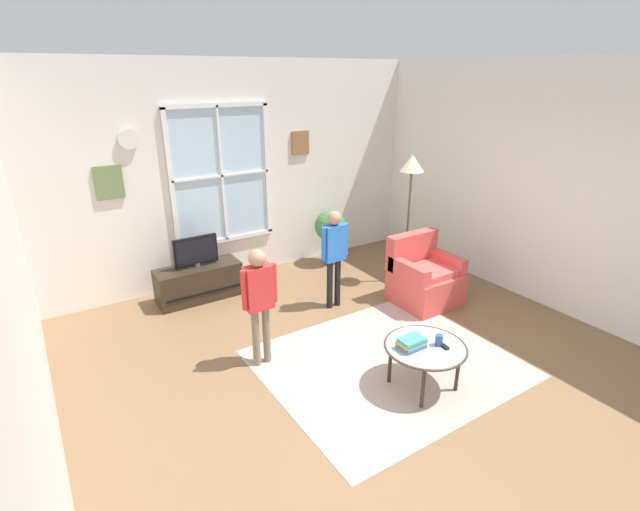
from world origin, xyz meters
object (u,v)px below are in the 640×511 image
object	(u,v)px
cup	(439,340)
remote_near_books	(443,345)
floor_lamp	(411,177)
armchair	(424,278)
person_red_shirt	(259,294)
person_blue_shirt	(334,248)
coffee_table	(425,349)
book_stack	(412,343)
potted_plant_by_window	(330,228)
television	(196,251)
tv_stand	(199,282)

from	to	relation	value
cup	remote_near_books	size ratio (longest dim) A/B	0.77
floor_lamp	armchair	bearing A→B (deg)	-111.40
armchair	floor_lamp	distance (m)	1.36
person_red_shirt	remote_near_books	bearing A→B (deg)	-45.51
remote_near_books	person_blue_shirt	size ratio (longest dim) A/B	0.11
remote_near_books	floor_lamp	size ratio (longest dim) A/B	0.08
coffee_table	book_stack	world-z (taller)	book_stack
person_red_shirt	coffee_table	bearing A→B (deg)	-46.59
person_red_shirt	potted_plant_by_window	bearing A→B (deg)	41.66
cup	person_blue_shirt	size ratio (longest dim) A/B	0.09
armchair	potted_plant_by_window	size ratio (longest dim) A/B	1.02
television	person_red_shirt	bearing A→B (deg)	-88.86
tv_stand	person_blue_shirt	size ratio (longest dim) A/B	0.86
television	potted_plant_by_window	distance (m)	2.14
television	armchair	xyz separation A→B (m)	(2.42, -1.65, -0.34)
coffee_table	remote_near_books	bearing A→B (deg)	-34.47
television	person_red_shirt	world-z (taller)	person_red_shirt
floor_lamp	book_stack	bearing A→B (deg)	-131.34
coffee_table	person_red_shirt	xyz separation A→B (m)	(-1.11, 1.17, 0.37)
remote_near_books	armchair	bearing A→B (deg)	50.69
person_red_shirt	floor_lamp	size ratio (longest dim) A/B	0.70
book_stack	coffee_table	bearing A→B (deg)	-20.96
armchair	television	bearing A→B (deg)	145.64
tv_stand	person_red_shirt	size ratio (longest dim) A/B	0.86
book_stack	person_blue_shirt	distance (m)	1.82
person_blue_shirt	potted_plant_by_window	world-z (taller)	person_blue_shirt
remote_near_books	floor_lamp	distance (m)	2.66
book_stack	floor_lamp	xyz separation A→B (m)	(1.65, 1.87, 1.02)
person_red_shirt	potted_plant_by_window	distance (m)	2.82
coffee_table	floor_lamp	bearing A→B (deg)	51.73
coffee_table	potted_plant_by_window	bearing A→B (deg)	72.03
coffee_table	cup	bearing A→B (deg)	-26.57
person_red_shirt	floor_lamp	distance (m)	2.83
tv_stand	coffee_table	size ratio (longest dim) A/B	1.41
cup	remote_near_books	distance (m)	0.06
book_stack	remote_near_books	distance (m)	0.30
tv_stand	book_stack	size ratio (longest dim) A/B	4.03
television	floor_lamp	size ratio (longest dim) A/B	0.31
tv_stand	book_stack	world-z (taller)	book_stack
person_blue_shirt	coffee_table	bearing A→B (deg)	-96.73
tv_stand	cup	world-z (taller)	cup
coffee_table	remote_near_books	distance (m)	0.16
armchair	floor_lamp	size ratio (longest dim) A/B	0.48
cup	book_stack	bearing A→B (deg)	156.39
tv_stand	person_blue_shirt	distance (m)	1.87
floor_lamp	person_red_shirt	bearing A→B (deg)	-164.15
television	book_stack	distance (m)	3.09
television	remote_near_books	xyz separation A→B (m)	(1.28, -3.05, -0.21)
armchair	cup	xyz separation A→B (m)	(-1.16, -1.36, 0.17)
book_stack	potted_plant_by_window	size ratio (longest dim) A/B	0.32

